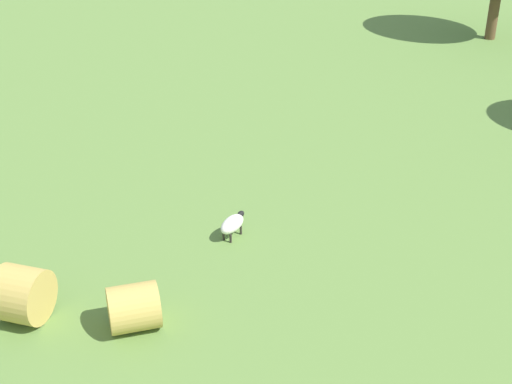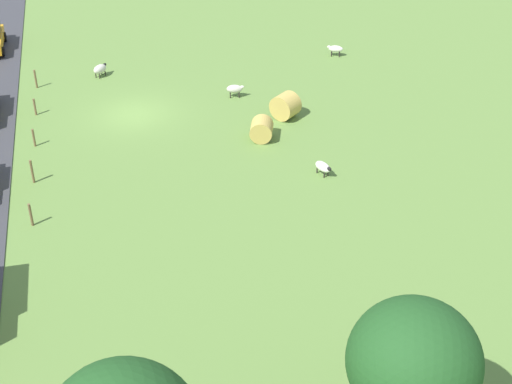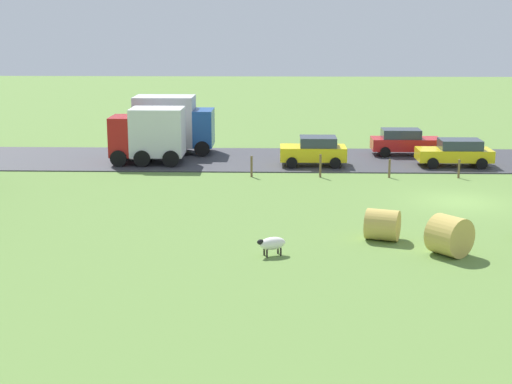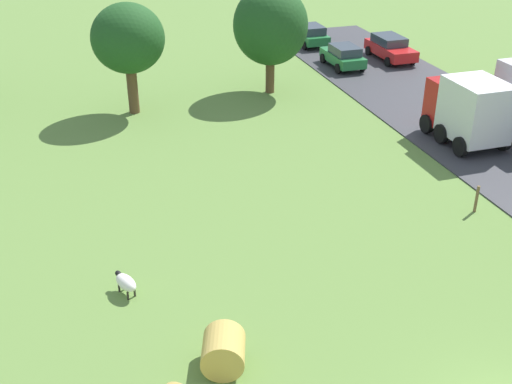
% 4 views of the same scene
% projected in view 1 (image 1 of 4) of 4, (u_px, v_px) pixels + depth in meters
% --- Properties ---
extents(sheep_1, '(0.82, 1.14, 0.69)m').
position_uv_depth(sheep_1, '(232.00, 224.00, 22.68)').
color(sheep_1, white).
rests_on(sheep_1, ground_plane).
extents(hay_bale_0, '(1.83, 1.87, 1.46)m').
position_uv_depth(hay_bale_0, '(22.00, 294.00, 19.24)').
color(hay_bale_0, tan).
rests_on(hay_bale_0, ground_plane).
extents(hay_bale_1, '(1.54, 1.56, 1.21)m').
position_uv_depth(hay_bale_1, '(134.00, 308.00, 18.98)').
color(hay_bale_1, tan).
rests_on(hay_bale_1, ground_plane).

